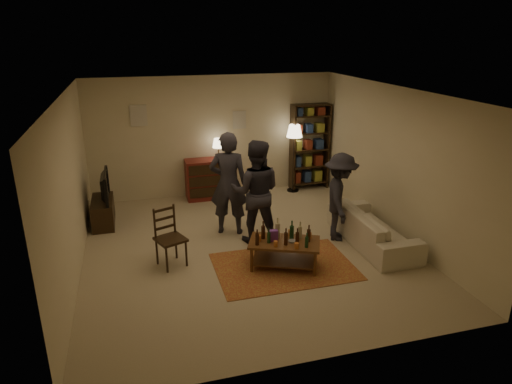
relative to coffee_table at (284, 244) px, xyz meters
name	(u,v)px	position (x,y,z in m)	size (l,w,h in m)	color
floor	(247,248)	(-0.40, 0.79, -0.40)	(6.00, 6.00, 0.00)	#C6B793
room_shell	(184,117)	(-1.05, 3.77, 1.41)	(6.00, 6.00, 6.00)	beige
rug	(284,266)	(0.00, -0.01, -0.40)	(2.20, 1.50, 0.01)	maroon
coffee_table	(284,244)	(0.00, 0.00, 0.00)	(1.26, 1.00, 0.79)	brown
dining_chair	(169,235)	(-1.75, 0.60, 0.12)	(0.56, 0.56, 0.99)	#2F200F
tv_stand	(103,206)	(-2.85, 2.59, -0.02)	(0.40, 1.00, 1.06)	#2F200F
dresser	(209,178)	(-0.59, 3.51, 0.07)	(1.00, 0.50, 1.36)	maroon
bookshelf	(310,146)	(1.85, 3.57, 0.63)	(0.90, 0.34, 2.02)	#2F200F
floor_lamp	(294,136)	(1.41, 3.44, 0.94)	(0.36, 0.36, 1.59)	black
sofa	(373,228)	(1.80, 0.39, -0.10)	(2.08, 0.81, 0.61)	beige
person_left	(229,184)	(-0.55, 1.56, 0.56)	(0.70, 0.46, 1.93)	#2B2932
person_right	(256,192)	(-0.17, 1.08, 0.53)	(0.90, 0.70, 1.86)	#292830
person_by_sofa	(340,197)	(1.30, 0.76, 0.40)	(1.03, 0.59, 1.60)	#23232A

